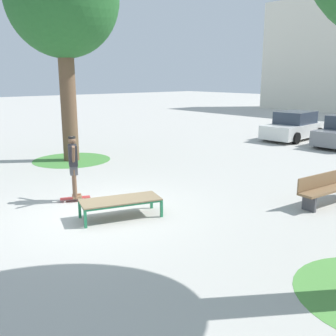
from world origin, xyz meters
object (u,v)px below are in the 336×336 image
skate_box (120,201)px  park_bench (330,187)px  skateboard (75,198)px  car_white (294,127)px  skater (73,163)px

skate_box → park_bench: size_ratio=0.84×
skateboard → car_white: bearing=98.6°
skate_box → car_white: 14.45m
skateboard → skate_box: bearing=7.1°
skateboard → park_bench: size_ratio=0.34×
skateboard → skater: skater is taller
skateboard → skater: size_ratio=0.48×
skate_box → skateboard: size_ratio=2.51×
skater → car_white: bearing=98.6°
skater → car_white: size_ratio=0.39×
skate_box → car_white: bearing=106.2°
car_white → park_bench: car_white is taller
skate_box → skateboard: (-1.89, -0.24, -0.34)m
skate_box → car_white: (-4.02, 13.88, 0.28)m
skateboard → park_bench: bearing=47.8°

